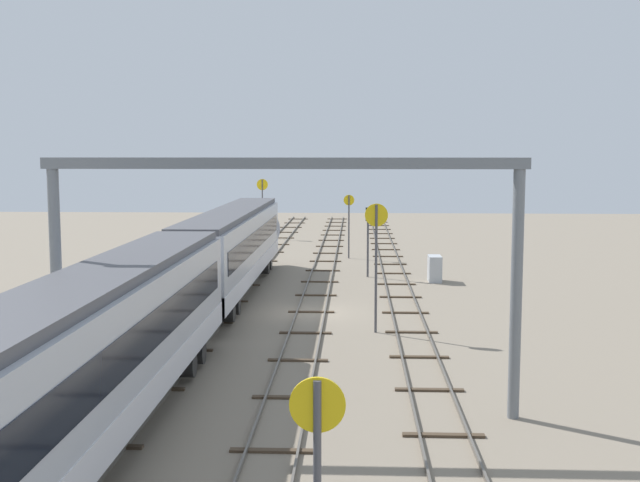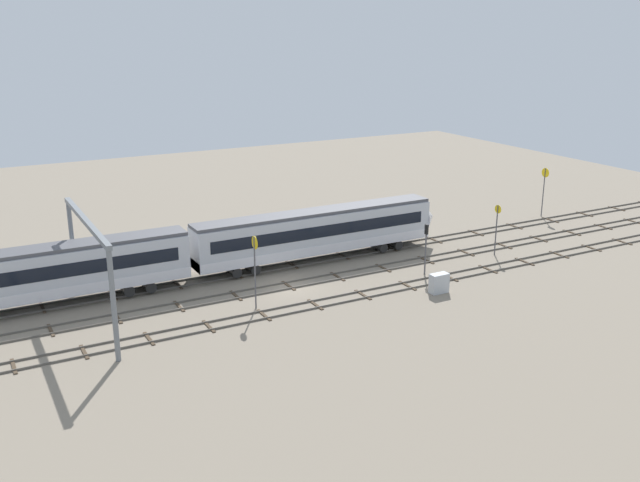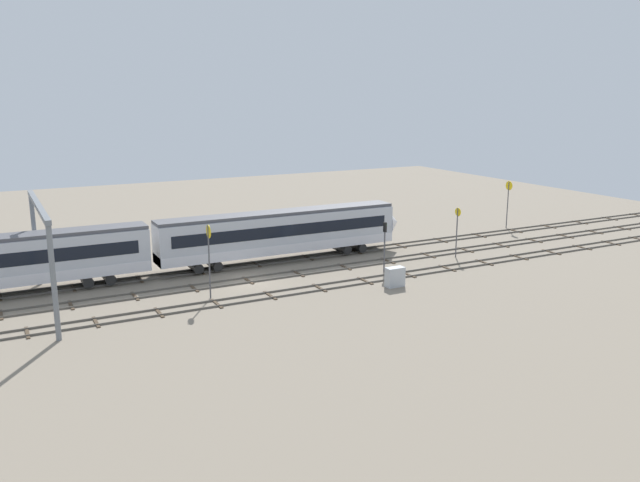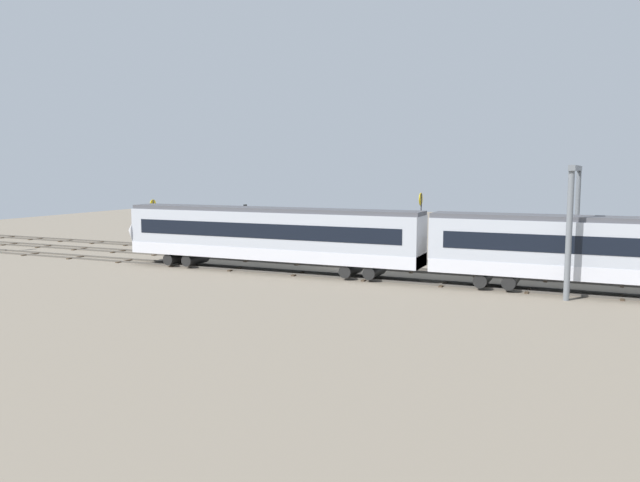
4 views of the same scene
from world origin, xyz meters
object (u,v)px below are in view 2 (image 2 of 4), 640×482
at_px(overhead_gantry, 88,247).
at_px(speed_sign_mid_trackside, 497,223).
at_px(relay_cabinet, 439,283).
at_px(speed_sign_distant_end, 544,184).
at_px(speed_sign_near_foreground, 255,261).
at_px(train, 45,276).
at_px(signal_light_trackside_approach, 426,242).

height_order(overhead_gantry, speed_sign_mid_trackside, overhead_gantry).
bearing_deg(relay_cabinet, speed_sign_distant_end, 28.61).
height_order(overhead_gantry, speed_sign_distant_end, overhead_gantry).
xyz_separation_m(speed_sign_near_foreground, speed_sign_mid_trackside, (25.95, 1.46, -0.77)).
relative_size(train, signal_light_trackside_approach, 16.18).
bearing_deg(signal_light_trackside_approach, train, 165.57).
height_order(speed_sign_near_foreground, relay_cabinet, speed_sign_near_foreground).
bearing_deg(train, overhead_gantry, -61.42).
distance_m(train, speed_sign_near_foreground, 16.60).
bearing_deg(speed_sign_near_foreground, speed_sign_mid_trackside, 3.22).
relative_size(speed_sign_near_foreground, speed_sign_mid_trackside, 1.20).
bearing_deg(speed_sign_mid_trackside, train, 170.68).
relative_size(overhead_gantry, relay_cabinet, 8.98).
bearing_deg(speed_sign_mid_trackside, overhead_gantry, 177.39).
distance_m(train, speed_sign_distant_end, 55.21).
bearing_deg(train, signal_light_trackside_approach, -14.43).
xyz_separation_m(speed_sign_near_foreground, speed_sign_distant_end, (40.73, 9.98, -0.12)).
relative_size(signal_light_trackside_approach, relay_cabinet, 2.78).
bearing_deg(signal_light_trackside_approach, relay_cabinet, -112.07).
xyz_separation_m(speed_sign_mid_trackside, speed_sign_distant_end, (14.78, 8.52, 0.65)).
distance_m(overhead_gantry, signal_light_trackside_approach, 28.62).
bearing_deg(relay_cabinet, signal_light_trackside_approach, 67.93).
xyz_separation_m(overhead_gantry, speed_sign_distant_end, (52.49, 6.79, -2.13)).
xyz_separation_m(speed_sign_near_foreground, signal_light_trackside_approach, (16.54, 0.12, -0.91)).
bearing_deg(train, speed_sign_near_foreground, -29.25).
distance_m(speed_sign_near_foreground, speed_sign_mid_trackside, 26.00).
bearing_deg(speed_sign_mid_trackside, speed_sign_distant_end, 29.95).
distance_m(speed_sign_distant_end, signal_light_trackside_approach, 26.13).
distance_m(speed_sign_near_foreground, relay_cabinet, 15.69).
xyz_separation_m(signal_light_trackside_approach, relay_cabinet, (-1.74, -4.28, -2.20)).
distance_m(speed_sign_mid_trackside, relay_cabinet, 12.70).
relative_size(speed_sign_mid_trackside, signal_light_trackside_approach, 1.07).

